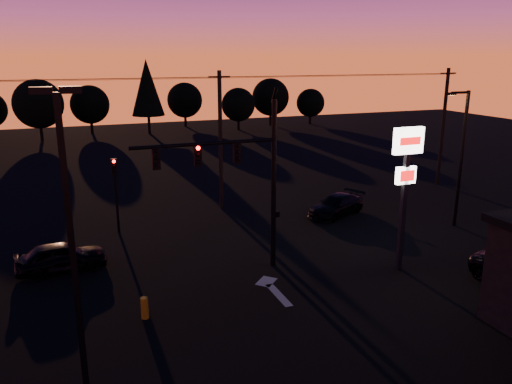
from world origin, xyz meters
TOP-DOWN VIEW (x-y plane):
  - ground at (0.00, 0.00)m, footprint 120.00×120.00m
  - lane_arrow at (0.50, 1.67)m, footprint 1.20×3.10m
  - traffic_signal_mast at (-0.10, 3.99)m, footprint 6.79×0.52m
  - secondary_signal at (-5.00, 11.49)m, footprint 0.30×0.31m
  - parking_lot_light at (-7.50, -3.00)m, footprint 1.25×0.30m
  - pylon_sign at (7.00, 1.50)m, footprint 1.50×0.28m
  - streetlight at (13.91, 5.50)m, footprint 1.55×0.35m
  - utility_pole_1 at (2.00, 14.00)m, footprint 1.40×0.26m
  - utility_pole_2 at (20.00, 14.00)m, footprint 1.40×0.26m
  - power_wires at (2.00, 14.00)m, footprint 36.00×1.22m
  - bollard at (-5.14, 1.08)m, footprint 0.29×0.29m
  - tree_2 at (-10.00, 48.00)m, footprint 5.77×5.78m
  - tree_3 at (-4.00, 52.00)m, footprint 4.95×4.95m
  - tree_4 at (3.00, 49.00)m, footprint 4.18×4.18m
  - tree_5 at (9.00, 54.00)m, footprint 4.95×4.95m
  - tree_6 at (15.00, 48.00)m, footprint 4.54×4.54m
  - tree_7 at (21.00, 51.00)m, footprint 5.36×5.36m
  - tree_8 at (27.00, 50.00)m, footprint 4.12×4.12m
  - car_left at (-8.09, 7.02)m, footprint 4.25×1.99m
  - car_right at (8.38, 9.87)m, footprint 4.78×3.49m

SIDE VIEW (x-z plane):
  - ground at x=0.00m, z-range 0.00..0.00m
  - lane_arrow at x=0.50m, z-range 0.00..0.01m
  - bollard at x=-5.14m, z-range 0.00..0.88m
  - car_right at x=8.38m, z-range 0.00..1.29m
  - car_left at x=-8.09m, z-range 0.00..1.41m
  - secondary_signal at x=-5.00m, z-range 0.69..5.04m
  - tree_8 at x=27.00m, z-range 0.53..5.71m
  - tree_6 at x=15.00m, z-range 0.58..6.29m
  - tree_3 at x=-4.00m, z-range 0.63..6.86m
  - tree_5 at x=9.00m, z-range 0.63..6.86m
  - tree_7 at x=21.00m, z-range 0.69..7.43m
  - tree_2 at x=-10.00m, z-range 0.74..8.00m
  - streetlight at x=13.91m, z-range 0.42..8.42m
  - utility_pole_1 at x=2.00m, z-range 0.09..9.09m
  - utility_pole_2 at x=20.00m, z-range 0.09..9.09m
  - pylon_sign at x=7.00m, z-range 1.51..8.31m
  - traffic_signal_mast at x=-0.10m, z-range 0.65..9.23m
  - parking_lot_light at x=-7.50m, z-range 0.70..9.84m
  - tree_4 at x=3.00m, z-range 1.18..10.68m
  - power_wires at x=2.00m, z-range 8.53..8.60m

